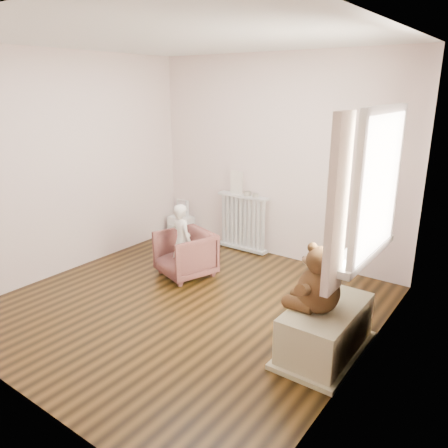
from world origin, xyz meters
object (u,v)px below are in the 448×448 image
Objects in this scene: toy_vanity at (181,218)px; plush_cat at (370,231)px; armchair at (185,254)px; child at (182,240)px; teddy_bear at (319,285)px; toy_bench at (325,332)px; radiator at (243,223)px.

toy_vanity is 3.47m from plush_cat.
plush_cat reaches higher than armchair.
teddy_bear is at bearing -178.23° from child.
toy_vanity is 0.98× the size of teddy_bear.
armchair is 0.65× the size of toy_bench.
teddy_bear is at bearing -29.95° from toy_vanity.
toy_bench is at bearing -27.98° from toy_vanity.
toy_vanity is 0.59× the size of toy_bench.
teddy_bear is (-0.04, -0.11, 0.47)m from toy_bench.
armchair is 0.69× the size of child.
toy_vanity is at bearing 152.02° from toy_bench.
radiator is at bearing -75.46° from child.
armchair is 2.12m from teddy_bear.
plush_cat is (0.18, 0.59, 0.33)m from teddy_bear.
child is (1.03, -1.14, 0.19)m from toy_vanity.
radiator is 0.90× the size of child.
child is at bearing 166.67° from toy_bench.
plush_cat is (2.08, -1.17, 0.61)m from radiator.
radiator is at bearing 134.66° from plush_cat.
child reaches higher than toy_bench.
radiator reaches higher than toy_bench.
teddy_bear reaches higher than child.
child is 2.09m from toy_bench.
radiator is 1.11m from toy_vanity.
toy_vanity is at bearing 151.72° from armchair.
radiator is at bearing 139.63° from toy_bench.
plush_cat is (3.19, -1.14, 0.72)m from toy_vanity.
toy_vanity is 1.50m from armchair.
plush_cat is (0.14, 0.48, 0.80)m from toy_bench.
plush_cat reaches higher than toy_vanity.
armchair is 2.53× the size of plush_cat.
toy_vanity is at bearing -29.56° from child.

